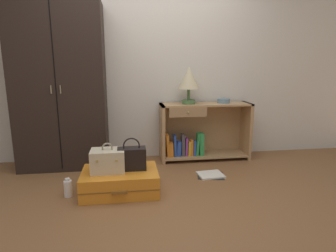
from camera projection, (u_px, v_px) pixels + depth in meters
ground_plane at (161, 206)px, 2.56m from camera, size 9.00×9.00×0.00m
back_wall at (147, 60)px, 3.74m from camera, size 6.40×0.10×2.60m
wardrobe at (61, 88)px, 3.38m from camera, size 1.04×0.47×1.95m
bookshelf at (200, 132)px, 3.80m from camera, size 1.18×0.37×0.75m
table_lamp at (189, 79)px, 3.62m from camera, size 0.28×0.28×0.47m
bowl at (224, 101)px, 3.76m from camera, size 0.16×0.16×0.06m
suitcase_large at (120, 181)px, 2.84m from camera, size 0.75×0.53×0.22m
train_case at (108, 160)px, 2.78m from camera, size 0.32×0.24×0.29m
handbag at (132, 158)px, 2.83m from camera, size 0.28×0.15×0.32m
bottle at (68, 188)px, 2.74m from camera, size 0.08×0.08×0.18m
open_book_on_floor at (210, 175)px, 3.27m from camera, size 0.34×0.31×0.02m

